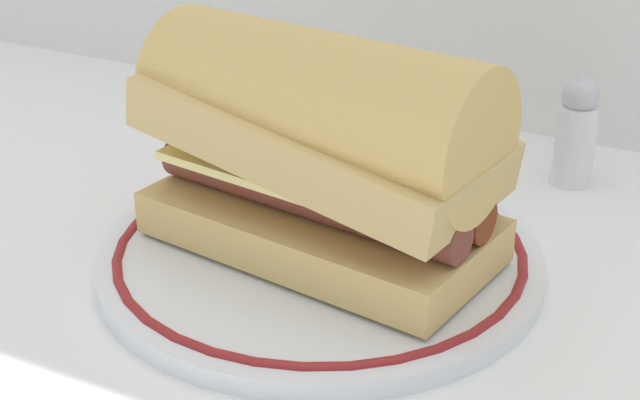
% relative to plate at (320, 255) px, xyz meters
% --- Properties ---
extents(ground_plane, '(1.50, 1.50, 0.00)m').
position_rel_plate_xyz_m(ground_plane, '(0.02, -0.03, -0.01)').
color(ground_plane, white).
extents(plate, '(0.27, 0.27, 0.01)m').
position_rel_plate_xyz_m(plate, '(0.00, 0.00, 0.00)').
color(plate, white).
rests_on(plate, ground_plane).
extents(sausage_sandwich, '(0.22, 0.13, 0.13)m').
position_rel_plate_xyz_m(sausage_sandwich, '(-0.00, 0.00, 0.07)').
color(sausage_sandwich, tan).
rests_on(sausage_sandwich, plate).
extents(salt_shaker, '(0.03, 0.03, 0.08)m').
position_rel_plate_xyz_m(salt_shaker, '(0.11, 0.19, 0.03)').
color(salt_shaker, white).
rests_on(salt_shaker, ground_plane).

